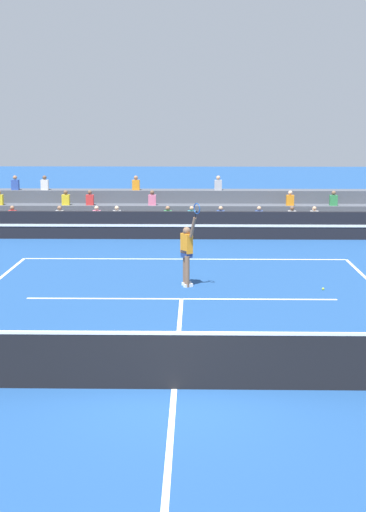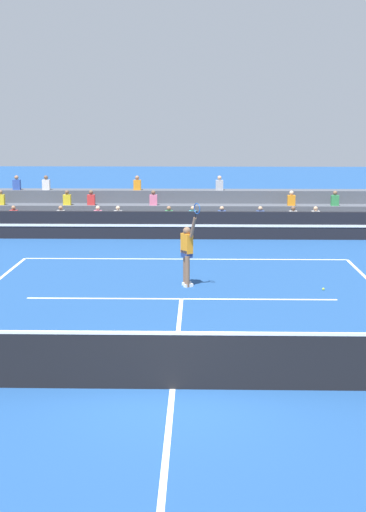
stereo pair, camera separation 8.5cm
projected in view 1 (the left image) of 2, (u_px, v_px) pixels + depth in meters
The scene contains 7 objects.
ground_plane at pixel (174, 389), 12.60m from camera, with size 120.00×120.00×0.00m, color navy.
court_lines at pixel (174, 389), 12.60m from camera, with size 11.10×23.90×0.01m.
tennis_net at pixel (174, 360), 12.50m from camera, with size 12.00×0.10×1.10m.
sponsor_banner_wall at pixel (186, 225), 28.30m from camera, with size 18.00×0.26×1.10m.
bleacher_stand at pixel (187, 214), 30.76m from camera, with size 20.23×2.85×2.28m.
tennis_player at pixel (187, 252), 20.17m from camera, with size 0.59×0.86×2.48m.
tennis_ball at pixel (323, 289), 19.89m from camera, with size 0.07×0.07×0.07m, color #C6DB33.
Camera 1 is at (0.37, -11.92, 4.70)m, focal length 50.00 mm.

